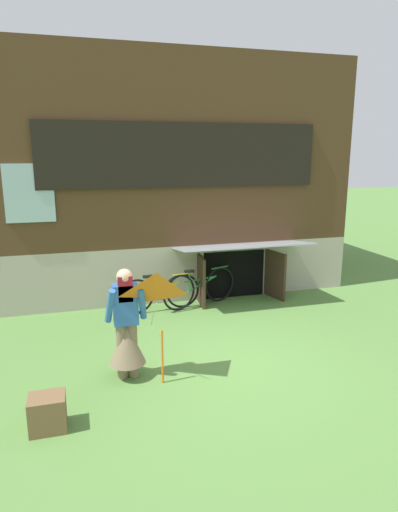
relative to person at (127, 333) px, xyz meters
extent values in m
plane|color=#56843D|center=(1.60, 0.07, -0.68)|extent=(60.00, 60.00, 0.00)
cube|color=#ADA393|center=(1.60, 5.52, -0.07)|extent=(7.82, 4.90, 1.23)
cube|color=#4C331E|center=(1.60, 5.52, 2.54)|extent=(7.82, 4.90, 3.98)
cube|color=black|center=(1.60, 3.03, 2.44)|extent=(5.76, 0.08, 1.29)
cube|color=#9EB7C6|center=(1.60, 3.05, 2.44)|extent=(5.60, 0.04, 1.17)
cube|color=#9EB7C6|center=(-1.40, 3.04, 1.74)|extent=(0.90, 0.06, 1.10)
cube|color=black|center=(2.75, 3.05, -0.16)|extent=(1.40, 0.03, 1.05)
cube|color=#3D2B1E|center=(1.90, 2.77, -0.16)|extent=(0.12, 0.70, 1.05)
cube|color=#3D2B1E|center=(3.60, 2.77, -0.16)|extent=(0.23, 0.69, 1.05)
cube|color=#999EA8|center=(2.75, 2.52, 0.60)|extent=(2.81, 1.09, 0.18)
cylinder|color=#7F6B51|center=(-0.08, 0.00, -0.27)|extent=(0.14, 0.14, 0.82)
cylinder|color=#7F6B51|center=(0.08, 0.00, -0.27)|extent=(0.14, 0.14, 0.82)
cone|color=#7F6B51|center=(0.00, 0.00, -0.15)|extent=(0.52, 0.52, 0.61)
cube|color=#3366B7|center=(0.00, 0.00, 0.43)|extent=(0.34, 0.20, 0.58)
cylinder|color=#3366B7|center=(-0.22, -0.10, 0.46)|extent=(0.17, 0.33, 0.54)
cylinder|color=#3366B7|center=(0.22, -0.10, 0.46)|extent=(0.17, 0.33, 0.54)
cube|color=maroon|center=(0.00, -0.06, 0.67)|extent=(0.20, 0.08, 0.36)
sphere|color=#D8AD8E|center=(0.00, 0.00, 0.83)|extent=(0.22, 0.22, 0.22)
pyramid|color=orange|center=(0.36, -0.50, 0.63)|extent=(0.81, 0.56, 0.55)
cylinder|color=beige|center=(0.35, -0.25, 0.32)|extent=(0.01, 0.48, 0.49)
cylinder|color=orange|center=(0.45, -0.30, -0.29)|extent=(0.03, 0.03, 0.79)
torus|color=black|center=(2.34, 2.85, -0.30)|extent=(0.74, 0.29, 0.76)
torus|color=black|center=(1.35, 2.51, -0.30)|extent=(0.74, 0.29, 0.76)
cylinder|color=#287A3D|center=(1.85, 2.68, -0.10)|extent=(0.75, 0.29, 0.04)
cylinder|color=#287A3D|center=(1.85, 2.68, -0.23)|extent=(0.82, 0.31, 0.31)
cylinder|color=#287A3D|center=(1.60, 2.60, -0.10)|extent=(0.04, 0.04, 0.43)
cube|color=black|center=(1.60, 2.60, 0.11)|extent=(0.20, 0.08, 0.05)
cylinder|color=#287A3D|center=(2.34, 2.85, 0.08)|extent=(0.43, 0.17, 0.03)
torus|color=black|center=(1.47, 2.67, -0.32)|extent=(0.73, 0.13, 0.73)
torus|color=black|center=(0.49, 2.55, -0.32)|extent=(0.73, 0.13, 0.73)
cylinder|color=gold|center=(0.98, 2.61, -0.13)|extent=(0.74, 0.13, 0.04)
cylinder|color=gold|center=(0.98, 2.61, -0.25)|extent=(0.81, 0.13, 0.29)
cylinder|color=gold|center=(0.73, 2.58, -0.13)|extent=(0.04, 0.04, 0.41)
cube|color=black|center=(0.73, 2.58, 0.07)|extent=(0.20, 0.08, 0.05)
cylinder|color=gold|center=(1.47, 2.67, 0.04)|extent=(0.44, 0.08, 0.03)
cube|color=brown|center=(-1.05, -0.99, -0.47)|extent=(0.42, 0.36, 0.42)
camera|label=1|loc=(-0.62, -5.91, 2.48)|focal=31.15mm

